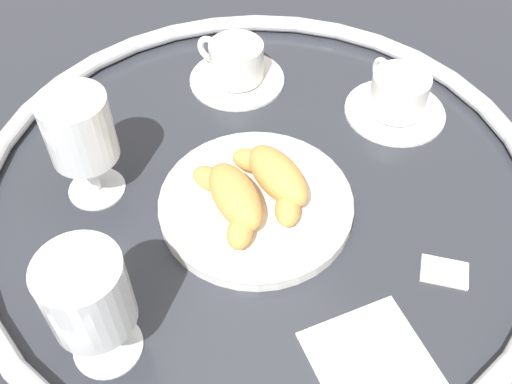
{
  "coord_description": "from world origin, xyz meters",
  "views": [
    {
      "loc": [
        -0.32,
        0.34,
        0.53
      ],
      "look_at": [
        -0.02,
        0.03,
        0.03
      ],
      "focal_mm": 40.9,
      "sensor_mm": 36.0,
      "label": 1
    }
  ],
  "objects_px": {
    "pastry_plate": "(256,203)",
    "croissant_large": "(274,178)",
    "coffee_cup_near": "(236,66)",
    "sugar_packet": "(445,271)",
    "coffee_cup_far": "(397,97)",
    "juice_glass_right": "(80,134)",
    "croissant_small": "(232,198)",
    "folded_napkin": "(372,361)",
    "juice_glass_left": "(88,298)"
  },
  "relations": [
    {
      "from": "sugar_packet",
      "to": "pastry_plate",
      "type": "bearing_deg",
      "value": -9.75
    },
    {
      "from": "croissant_small",
      "to": "juice_glass_right",
      "type": "bearing_deg",
      "value": 28.34
    },
    {
      "from": "coffee_cup_far",
      "to": "juice_glass_right",
      "type": "xyz_separation_m",
      "value": [
        0.18,
        0.36,
        0.07
      ]
    },
    {
      "from": "croissant_large",
      "to": "coffee_cup_near",
      "type": "distance_m",
      "value": 0.23
    },
    {
      "from": "pastry_plate",
      "to": "juice_glass_right",
      "type": "height_order",
      "value": "juice_glass_right"
    },
    {
      "from": "croissant_small",
      "to": "coffee_cup_near",
      "type": "bearing_deg",
      "value": -45.5
    },
    {
      "from": "coffee_cup_far",
      "to": "juice_glass_left",
      "type": "relative_size",
      "value": 0.97
    },
    {
      "from": "pastry_plate",
      "to": "sugar_packet",
      "type": "bearing_deg",
      "value": -159.85
    },
    {
      "from": "pastry_plate",
      "to": "croissant_small",
      "type": "height_order",
      "value": "croissant_small"
    },
    {
      "from": "croissant_large",
      "to": "croissant_small",
      "type": "xyz_separation_m",
      "value": [
        0.01,
        0.05,
        0.0
      ]
    },
    {
      "from": "croissant_large",
      "to": "coffee_cup_far",
      "type": "xyz_separation_m",
      "value": [
        -0.01,
        -0.23,
        -0.01
      ]
    },
    {
      "from": "folded_napkin",
      "to": "coffee_cup_near",
      "type": "bearing_deg",
      "value": -28.09
    },
    {
      "from": "pastry_plate",
      "to": "folded_napkin",
      "type": "xyz_separation_m",
      "value": [
        -0.21,
        0.06,
        -0.01
      ]
    },
    {
      "from": "juice_glass_right",
      "to": "folded_napkin",
      "type": "bearing_deg",
      "value": -172.17
    },
    {
      "from": "coffee_cup_near",
      "to": "sugar_packet",
      "type": "xyz_separation_m",
      "value": [
        -0.39,
        0.08,
        -0.02
      ]
    },
    {
      "from": "coffee_cup_near",
      "to": "coffee_cup_far",
      "type": "bearing_deg",
      "value": -153.66
    },
    {
      "from": "juice_glass_left",
      "to": "sugar_packet",
      "type": "bearing_deg",
      "value": -122.18
    },
    {
      "from": "pastry_plate",
      "to": "folded_napkin",
      "type": "height_order",
      "value": "pastry_plate"
    },
    {
      "from": "croissant_small",
      "to": "folded_napkin",
      "type": "relative_size",
      "value": 1.16
    },
    {
      "from": "croissant_small",
      "to": "juice_glass_right",
      "type": "height_order",
      "value": "juice_glass_right"
    },
    {
      "from": "juice_glass_left",
      "to": "juice_glass_right",
      "type": "xyz_separation_m",
      "value": [
        0.18,
        -0.11,
        -0.0
      ]
    },
    {
      "from": "juice_glass_left",
      "to": "coffee_cup_far",
      "type": "bearing_deg",
      "value": -90.01
    },
    {
      "from": "folded_napkin",
      "to": "sugar_packet",
      "type": "bearing_deg",
      "value": -88.0
    },
    {
      "from": "coffee_cup_near",
      "to": "coffee_cup_far",
      "type": "distance_m",
      "value": 0.23
    },
    {
      "from": "pastry_plate",
      "to": "folded_napkin",
      "type": "bearing_deg",
      "value": 164.12
    },
    {
      "from": "croissant_large",
      "to": "juice_glass_right",
      "type": "distance_m",
      "value": 0.22
    },
    {
      "from": "croissant_large",
      "to": "juice_glass_left",
      "type": "distance_m",
      "value": 0.26
    },
    {
      "from": "sugar_packet",
      "to": "coffee_cup_far",
      "type": "bearing_deg",
      "value": -72.89
    },
    {
      "from": "croissant_small",
      "to": "sugar_packet",
      "type": "relative_size",
      "value": 2.56
    },
    {
      "from": "pastry_plate",
      "to": "juice_glass_right",
      "type": "relative_size",
      "value": 1.62
    },
    {
      "from": "pastry_plate",
      "to": "juice_glass_left",
      "type": "bearing_deg",
      "value": 94.41
    },
    {
      "from": "croissant_large",
      "to": "coffee_cup_near",
      "type": "bearing_deg",
      "value": -33.83
    },
    {
      "from": "pastry_plate",
      "to": "croissant_large",
      "type": "bearing_deg",
      "value": -103.36
    },
    {
      "from": "pastry_plate",
      "to": "croissant_large",
      "type": "height_order",
      "value": "croissant_large"
    },
    {
      "from": "coffee_cup_far",
      "to": "juice_glass_right",
      "type": "height_order",
      "value": "juice_glass_right"
    },
    {
      "from": "croissant_large",
      "to": "folded_napkin",
      "type": "height_order",
      "value": "croissant_large"
    },
    {
      "from": "coffee_cup_near",
      "to": "juice_glass_right",
      "type": "bearing_deg",
      "value": 95.92
    },
    {
      "from": "croissant_large",
      "to": "sugar_packet",
      "type": "height_order",
      "value": "croissant_large"
    },
    {
      "from": "pastry_plate",
      "to": "sugar_packet",
      "type": "height_order",
      "value": "pastry_plate"
    },
    {
      "from": "coffee_cup_near",
      "to": "juice_glass_right",
      "type": "height_order",
      "value": "juice_glass_right"
    },
    {
      "from": "coffee_cup_near",
      "to": "croissant_large",
      "type": "bearing_deg",
      "value": 146.17
    },
    {
      "from": "croissant_small",
      "to": "coffee_cup_near",
      "type": "height_order",
      "value": "same"
    },
    {
      "from": "sugar_packet",
      "to": "folded_napkin",
      "type": "height_order",
      "value": "sugar_packet"
    },
    {
      "from": "pastry_plate",
      "to": "juice_glass_right",
      "type": "xyz_separation_m",
      "value": [
        0.16,
        0.11,
        0.08
      ]
    },
    {
      "from": "coffee_cup_near",
      "to": "pastry_plate",
      "type": "bearing_deg",
      "value": 140.74
    },
    {
      "from": "juice_glass_left",
      "to": "folded_napkin",
      "type": "xyz_separation_m",
      "value": [
        -0.19,
        -0.17,
        -0.09
      ]
    },
    {
      "from": "croissant_large",
      "to": "sugar_packet",
      "type": "xyz_separation_m",
      "value": [
        -0.2,
        -0.05,
        -0.03
      ]
    },
    {
      "from": "croissant_large",
      "to": "juice_glass_right",
      "type": "height_order",
      "value": "juice_glass_right"
    },
    {
      "from": "croissant_small",
      "to": "folded_napkin",
      "type": "height_order",
      "value": "croissant_small"
    },
    {
      "from": "coffee_cup_near",
      "to": "juice_glass_left",
      "type": "relative_size",
      "value": 0.97
    }
  ]
}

